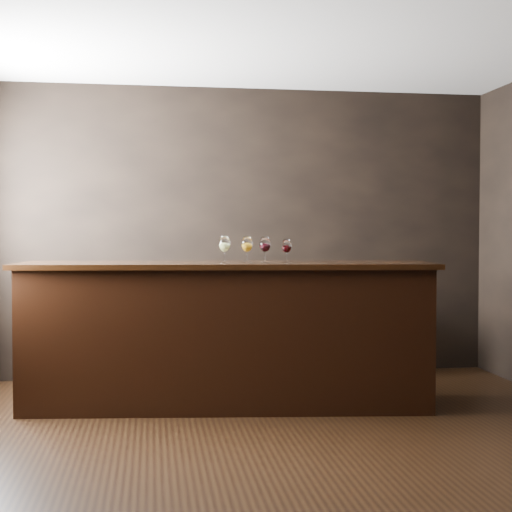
{
  "coord_description": "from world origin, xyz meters",
  "views": [
    {
      "loc": [
        -0.84,
        -4.66,
        1.41
      ],
      "look_at": [
        -0.01,
        0.99,
        1.21
      ],
      "focal_mm": 50.0,
      "sensor_mm": 36.0,
      "label": 1
    }
  ],
  "objects": [
    {
      "name": "ground",
      "position": [
        0.0,
        0.0,
        0.0
      ],
      "size": [
        5.0,
        5.0,
        0.0
      ],
      "primitive_type": "plane",
      "color": "black",
      "rests_on": "ground"
    },
    {
      "name": "glass_red_b",
      "position": [
        0.24,
        1.0,
        1.28
      ],
      "size": [
        0.08,
        0.08,
        0.19
      ],
      "color": "white",
      "rests_on": "bar_top"
    },
    {
      "name": "glass_red_a",
      "position": [
        0.06,
        0.99,
        1.3
      ],
      "size": [
        0.09,
        0.09,
        0.21
      ],
      "color": "white",
      "rests_on": "bar_top"
    },
    {
      "name": "glass_amber",
      "position": [
        -0.08,
        1.01,
        1.3
      ],
      "size": [
        0.09,
        0.09,
        0.21
      ],
      "color": "white",
      "rests_on": "bar_top"
    },
    {
      "name": "glass_white",
      "position": [
        -0.27,
        0.96,
        1.3
      ],
      "size": [
        0.09,
        0.09,
        0.21
      ],
      "color": "white",
      "rests_on": "bar_top"
    },
    {
      "name": "bar_top",
      "position": [
        -0.25,
        0.99,
        1.14
      ],
      "size": [
        3.37,
        1.15,
        0.04
      ],
      "primitive_type": "cube",
      "rotation": [
        0.0,
        0.0,
        -0.12
      ],
      "color": "black",
      "rests_on": "bar_counter"
    },
    {
      "name": "back_bar_shelf",
      "position": [
        -0.09,
        2.03,
        0.41
      ],
      "size": [
        2.27,
        0.4,
        0.82
      ],
      "primitive_type": "cube",
      "color": "black",
      "rests_on": "ground"
    },
    {
      "name": "bar_counter",
      "position": [
        -0.25,
        0.99,
        0.56
      ],
      "size": [
        3.25,
        1.06,
        1.12
      ],
      "primitive_type": "cube",
      "rotation": [
        0.0,
        0.0,
        -0.12
      ],
      "color": "black",
      "rests_on": "ground"
    },
    {
      "name": "room_shell",
      "position": [
        -0.23,
        0.11,
        1.81
      ],
      "size": [
        5.02,
        4.52,
        2.81
      ],
      "color": "black",
      "rests_on": "ground"
    }
  ]
}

